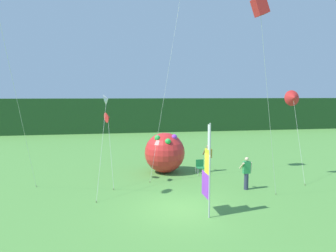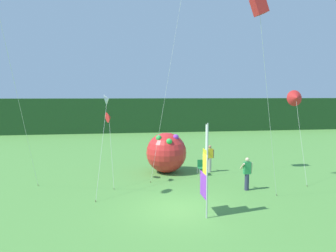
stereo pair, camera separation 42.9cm
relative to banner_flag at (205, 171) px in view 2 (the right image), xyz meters
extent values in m
plane|color=#518E3D|center=(-0.74, 0.85, -1.79)|extent=(120.00, 120.00, 0.00)
cube|color=#1E421E|center=(-0.74, 29.15, 0.40)|extent=(80.00, 2.40, 4.38)
cylinder|color=#B7B7BC|center=(0.00, -0.29, 0.08)|extent=(0.06, 0.06, 3.74)
cube|color=purple|center=(0.00, 0.22, -0.62)|extent=(0.02, 0.97, 1.00)
cube|color=yellow|center=(0.00, 0.04, 0.38)|extent=(0.02, 0.60, 1.00)
cube|color=white|center=(0.00, -0.15, 1.38)|extent=(0.02, 0.23, 1.00)
cylinder|color=#B7B2A3|center=(2.24, 6.87, -1.35)|extent=(0.22, 0.22, 0.89)
cube|color=yellow|center=(2.24, 6.87, -0.61)|extent=(0.36, 0.20, 0.58)
sphere|color=#A37556|center=(2.24, 6.87, -0.20)|extent=(0.20, 0.20, 0.20)
cylinder|color=#A37556|center=(2.01, 6.93, -0.55)|extent=(0.09, 0.48, 0.42)
cylinder|color=#A37556|center=(2.47, 6.87, -0.65)|extent=(0.09, 0.14, 0.56)
cylinder|color=#2D334C|center=(3.02, 2.91, -1.37)|extent=(0.22, 0.22, 0.84)
cube|color=#2D8E4C|center=(3.02, 2.91, -0.64)|extent=(0.36, 0.20, 0.62)
sphere|color=beige|center=(3.02, 2.91, -0.22)|extent=(0.20, 0.20, 0.20)
cylinder|color=beige|center=(2.79, 2.97, -0.56)|extent=(0.09, 0.48, 0.42)
cylinder|color=beige|center=(3.25, 2.92, -0.66)|extent=(0.09, 0.14, 0.56)
sphere|color=red|center=(-0.46, 7.18, -0.55)|extent=(2.50, 2.50, 2.50)
sphere|color=green|center=(-1.00, 6.67, 0.45)|extent=(0.35, 0.35, 0.35)
sphere|color=green|center=(-0.43, 6.26, 0.29)|extent=(0.35, 0.35, 0.35)
sphere|color=purple|center=(0.04, 6.68, 0.48)|extent=(0.35, 0.35, 0.35)
cylinder|color=#BCBCC1|center=(1.34, 5.96, -1.58)|extent=(0.03, 0.03, 0.42)
cylinder|color=#BCBCC1|center=(1.82, 5.96, -1.58)|extent=(0.03, 0.03, 0.42)
cylinder|color=#BCBCC1|center=(1.34, 6.44, -1.58)|extent=(0.03, 0.03, 0.42)
cylinder|color=#BCBCC1|center=(1.82, 6.44, -1.58)|extent=(0.03, 0.03, 0.42)
cube|color=#237F42|center=(1.58, 6.20, -1.36)|extent=(0.48, 0.48, 0.03)
cube|color=#237F42|center=(1.58, 6.44, -1.12)|extent=(0.48, 0.03, 0.44)
cylinder|color=brown|center=(-1.67, 5.05, -1.75)|extent=(0.03, 0.03, 0.08)
cylinder|color=silver|center=(-0.65, 5.49, 3.79)|extent=(2.06, 0.90, 11.16)
cylinder|color=brown|center=(-7.66, 5.39, -1.75)|extent=(0.03, 0.03, 0.08)
cylinder|color=silver|center=(-7.94, 3.66, 2.79)|extent=(0.56, 3.46, 9.16)
cylinder|color=brown|center=(6.42, 3.00, -1.75)|extent=(0.03, 0.03, 0.08)
cylinder|color=silver|center=(6.47, 3.78, 0.53)|extent=(0.10, 1.56, 4.66)
cone|color=red|center=(6.51, 4.55, 2.86)|extent=(0.92, 0.46, 0.94)
cylinder|color=brown|center=(-3.65, 4.05, -1.75)|extent=(0.03, 0.03, 0.08)
cylinder|color=silver|center=(-3.77, 4.81, 0.01)|extent=(0.25, 1.53, 3.61)
cone|color=red|center=(-3.89, 5.57, 1.81)|extent=(0.48, 0.63, 0.59)
cylinder|color=brown|center=(-4.44, 2.30, -1.75)|extent=(0.03, 0.03, 0.08)
cylinder|color=silver|center=(-4.19, 3.47, 0.50)|extent=(0.53, 2.36, 4.60)
cone|color=white|center=(-3.93, 4.64, 2.80)|extent=(0.38, 0.59, 0.59)
cylinder|color=brown|center=(4.07, 1.83, -1.75)|extent=(0.03, 0.03, 0.08)
cylinder|color=silver|center=(3.22, 1.23, 2.42)|extent=(1.72, 1.22, 8.44)
cube|color=red|center=(2.36, 0.63, 6.64)|extent=(0.70, 0.49, 0.83)
camera|label=1|loc=(-3.77, -11.72, 3.01)|focal=33.50mm
camera|label=2|loc=(-3.35, -11.79, 3.01)|focal=33.50mm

